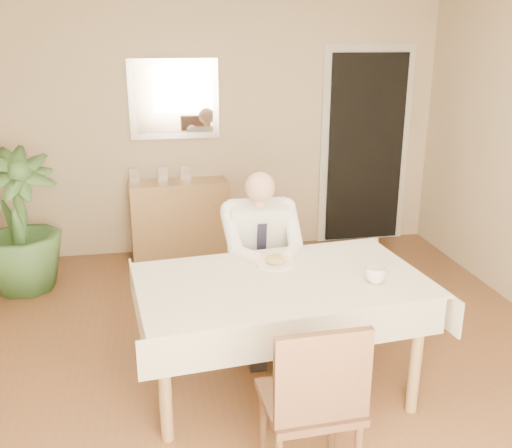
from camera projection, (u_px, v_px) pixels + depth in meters
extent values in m
plane|color=brown|center=(266.00, 378.00, 3.73)|extent=(5.00, 5.00, 0.00)
cube|color=tan|center=(217.00, 124.00, 5.65)|extent=(4.50, 0.02, 2.60)
cube|color=beige|center=(364.00, 149.00, 5.99)|extent=(0.96, 0.03, 2.10)
cube|color=black|center=(366.00, 149.00, 5.97)|extent=(0.80, 0.05, 1.95)
cube|color=silver|center=(174.00, 99.00, 5.48)|extent=(0.86, 0.03, 0.76)
cube|color=white|center=(174.00, 99.00, 5.46)|extent=(0.74, 0.02, 0.64)
cube|color=#A9864E|center=(281.00, 284.00, 3.41)|extent=(1.69, 1.06, 0.04)
cube|color=beige|center=(281.00, 280.00, 3.40)|extent=(1.79, 1.17, 0.01)
cube|color=beige|center=(302.00, 337.00, 2.97)|extent=(1.69, 0.19, 0.22)
cube|color=beige|center=(265.00, 265.00, 3.90)|extent=(1.69, 0.19, 0.22)
cube|color=beige|center=(138.00, 307.00, 3.29)|extent=(0.12, 1.00, 0.22)
cube|color=beige|center=(413.00, 285.00, 3.58)|extent=(0.12, 1.00, 0.22)
cylinder|color=#A9864E|center=(165.00, 385.00, 3.06)|extent=(0.07, 0.07, 0.70)
cylinder|color=#A9864E|center=(416.00, 359.00, 3.30)|extent=(0.07, 0.07, 0.70)
cylinder|color=#A9864E|center=(161.00, 320.00, 3.75)|extent=(0.07, 0.07, 0.70)
cylinder|color=#A9864E|center=(369.00, 303.00, 3.99)|extent=(0.07, 0.07, 0.70)
cube|color=#402719|center=(257.00, 278.00, 4.25)|extent=(0.44, 0.44, 0.04)
cube|color=#402719|center=(253.00, 240.00, 4.35)|extent=(0.40, 0.08, 0.40)
cylinder|color=#402719|center=(238.00, 317.00, 4.13)|extent=(0.04, 0.04, 0.39)
cylinder|color=#402719|center=(284.00, 313.00, 4.19)|extent=(0.04, 0.04, 0.39)
cylinder|color=#402719|center=(232.00, 296.00, 4.45)|extent=(0.04, 0.04, 0.39)
cylinder|color=#402719|center=(275.00, 293.00, 4.51)|extent=(0.04, 0.04, 0.39)
cube|color=#402719|center=(309.00, 402.00, 2.75)|extent=(0.46, 0.46, 0.04)
cube|color=#402719|center=(323.00, 378.00, 2.48)|extent=(0.44, 0.06, 0.44)
cylinder|color=#402719|center=(263.00, 422.00, 2.96)|extent=(0.04, 0.04, 0.43)
cylinder|color=#402719|center=(333.00, 414.00, 3.03)|extent=(0.04, 0.04, 0.43)
cube|color=white|center=(258.00, 237.00, 4.11)|extent=(0.42, 0.31, 0.55)
cube|color=black|center=(261.00, 247.00, 4.00)|extent=(0.07, 0.08, 0.36)
cylinder|color=tan|center=(259.00, 201.00, 3.98)|extent=(0.09, 0.09, 0.08)
sphere|color=tan|center=(260.00, 187.00, 3.92)|extent=(0.21, 0.21, 0.21)
cube|color=black|center=(249.00, 279.00, 3.98)|extent=(0.13, 0.42, 0.13)
cube|color=black|center=(277.00, 277.00, 4.01)|extent=(0.13, 0.42, 0.13)
cube|color=black|center=(254.00, 328.00, 3.90)|extent=(0.11, 0.12, 0.45)
cube|color=black|center=(282.00, 326.00, 3.93)|extent=(0.11, 0.12, 0.45)
cube|color=black|center=(255.00, 357.00, 3.90)|extent=(0.11, 0.26, 0.07)
cube|color=black|center=(284.00, 354.00, 3.94)|extent=(0.11, 0.26, 0.07)
cylinder|color=white|center=(276.00, 263.00, 3.61)|extent=(0.26, 0.26, 0.02)
ellipsoid|color=olive|center=(276.00, 260.00, 3.60)|extent=(0.14, 0.14, 0.06)
cylinder|color=silver|center=(284.00, 264.00, 3.55)|extent=(0.01, 0.13, 0.01)
cylinder|color=silver|center=(272.00, 265.00, 3.54)|extent=(0.01, 0.13, 0.01)
imported|color=white|center=(375.00, 275.00, 3.33)|extent=(0.14, 0.14, 0.09)
cube|color=#A9864E|center=(180.00, 219.00, 5.70)|extent=(0.99, 0.41, 0.77)
cube|color=silver|center=(134.00, 176.00, 5.51)|extent=(0.10, 0.02, 0.14)
cube|color=silver|center=(163.00, 174.00, 5.59)|extent=(0.10, 0.02, 0.14)
cube|color=silver|center=(186.00, 173.00, 5.63)|extent=(0.10, 0.02, 0.14)
imported|color=#34592A|center=(18.00, 222.00, 4.87)|extent=(0.91, 0.91, 1.23)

